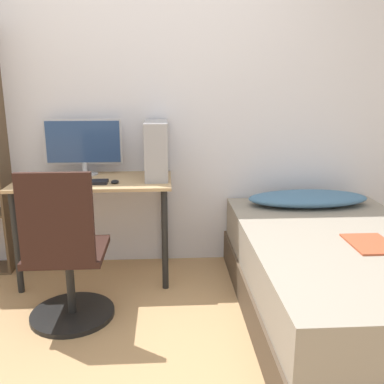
{
  "coord_description": "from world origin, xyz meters",
  "views": [
    {
      "loc": [
        0.18,
        -1.8,
        1.43
      ],
      "look_at": [
        0.33,
        0.8,
        0.75
      ],
      "focal_mm": 40.0,
      "sensor_mm": 36.0,
      "label": 1
    }
  ],
  "objects_px": {
    "monitor": "(83,145)",
    "pc_tower": "(157,150)",
    "bed": "(341,278)",
    "keyboard": "(81,182)",
    "office_chair": "(66,266)"
  },
  "relations": [
    {
      "from": "bed",
      "to": "keyboard",
      "type": "bearing_deg",
      "value": 161.27
    },
    {
      "from": "bed",
      "to": "pc_tower",
      "type": "xyz_separation_m",
      "value": [
        -1.13,
        0.73,
        0.69
      ]
    },
    {
      "from": "office_chair",
      "to": "bed",
      "type": "bearing_deg",
      "value": -1.12
    },
    {
      "from": "bed",
      "to": "pc_tower",
      "type": "distance_m",
      "value": 1.51
    },
    {
      "from": "keyboard",
      "to": "pc_tower",
      "type": "bearing_deg",
      "value": 18.23
    },
    {
      "from": "bed",
      "to": "keyboard",
      "type": "distance_m",
      "value": 1.81
    },
    {
      "from": "monitor",
      "to": "keyboard",
      "type": "distance_m",
      "value": 0.36
    },
    {
      "from": "bed",
      "to": "monitor",
      "type": "relative_size",
      "value": 3.39
    },
    {
      "from": "pc_tower",
      "to": "office_chair",
      "type": "bearing_deg",
      "value": -127.3
    },
    {
      "from": "bed",
      "to": "keyboard",
      "type": "xyz_separation_m",
      "value": [
        -1.65,
        0.56,
        0.5
      ]
    },
    {
      "from": "office_chair",
      "to": "pc_tower",
      "type": "bearing_deg",
      "value": 52.7
    },
    {
      "from": "monitor",
      "to": "keyboard",
      "type": "bearing_deg",
      "value": -84.81
    },
    {
      "from": "monitor",
      "to": "pc_tower",
      "type": "xyz_separation_m",
      "value": [
        0.54,
        -0.12,
        -0.02
      ]
    },
    {
      "from": "office_chair",
      "to": "monitor",
      "type": "xyz_separation_m",
      "value": [
        -0.01,
        0.82,
        0.6
      ]
    },
    {
      "from": "office_chair",
      "to": "monitor",
      "type": "height_order",
      "value": "monitor"
    }
  ]
}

